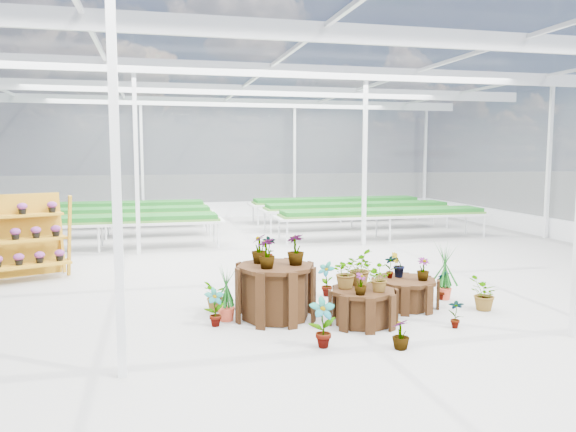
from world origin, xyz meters
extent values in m
plane|color=gray|center=(0.00, 0.00, 0.00)|extent=(24.00, 24.00, 0.00)
cylinder|color=#311B0B|center=(-0.83, -2.19, 0.42)|extent=(1.45, 1.45, 0.83)
cylinder|color=#311B0B|center=(0.37, -2.79, 0.26)|extent=(1.14, 1.14, 0.52)
cylinder|color=#311B0B|center=(1.37, -2.09, 0.24)|extent=(1.40, 1.40, 0.47)
imported|color=#145519|center=(-1.04, -1.99, 1.06)|extent=(0.34, 0.34, 0.45)
imported|color=#145519|center=(-0.53, -2.25, 1.07)|extent=(0.33, 0.33, 0.48)
imported|color=#145519|center=(-0.87, -1.90, 1.04)|extent=(0.27, 0.24, 0.42)
imported|color=#145519|center=(-1.01, -2.41, 1.06)|extent=(0.32, 0.32, 0.45)
imported|color=#145519|center=(0.15, -2.63, 0.77)|extent=(0.48, 0.42, 0.49)
imported|color=#145519|center=(0.53, -2.94, 0.72)|extent=(0.40, 0.43, 0.39)
imported|color=#145519|center=(0.40, -2.47, 0.78)|extent=(0.52, 0.56, 0.53)
imported|color=#145519|center=(0.22, -3.05, 0.68)|extent=(0.24, 0.24, 0.31)
imported|color=#145519|center=(1.16, -1.96, 0.67)|extent=(0.23, 0.18, 0.39)
imported|color=#145519|center=(1.60, -2.24, 0.66)|extent=(0.22, 0.22, 0.37)
imported|color=#145519|center=(1.30, -1.93, 0.68)|extent=(0.23, 0.19, 0.42)
imported|color=#145519|center=(-1.78, -2.38, 0.29)|extent=(0.34, 0.26, 0.57)
imported|color=#145519|center=(-1.67, -1.58, 0.24)|extent=(0.41, 0.46, 0.49)
imported|color=#145519|center=(-0.51, -3.62, 0.33)|extent=(0.35, 0.24, 0.66)
imported|color=#145519|center=(0.45, -3.91, 0.20)|extent=(0.29, 0.29, 0.40)
imported|color=#145519|center=(1.61, -3.27, 0.21)|extent=(0.27, 0.24, 0.43)
imported|color=#145519|center=(2.52, -2.56, 0.27)|extent=(0.64, 0.62, 0.55)
imported|color=#145519|center=(2.21, -1.78, 0.26)|extent=(0.32, 0.27, 0.52)
imported|color=#145519|center=(1.15, -1.37, 0.29)|extent=(0.69, 0.70, 0.59)
imported|color=#145519|center=(0.33, -1.07, 0.31)|extent=(0.37, 0.39, 0.62)
imported|color=#145519|center=(-0.73, -1.56, 0.26)|extent=(0.59, 0.55, 0.53)
camera|label=1|loc=(-2.61, -10.39, 2.51)|focal=35.00mm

